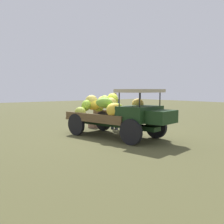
{
  "coord_description": "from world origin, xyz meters",
  "views": [
    {
      "loc": [
        8.01,
        -6.26,
        1.86
      ],
      "look_at": [
        0.11,
        -0.05,
        0.97
      ],
      "focal_mm": 40.7,
      "sensor_mm": 36.0,
      "label": 1
    }
  ],
  "objects_px": {
    "wooden_crate": "(94,123)",
    "loose_banana_bunch": "(121,122)",
    "farmer": "(114,109)",
    "truck": "(119,112)"
  },
  "relations": [
    {
      "from": "wooden_crate",
      "to": "loose_banana_bunch",
      "type": "distance_m",
      "value": 1.41
    },
    {
      "from": "farmer",
      "to": "loose_banana_bunch",
      "type": "distance_m",
      "value": 1.29
    },
    {
      "from": "wooden_crate",
      "to": "farmer",
      "type": "bearing_deg",
      "value": 23.0
    },
    {
      "from": "truck",
      "to": "loose_banana_bunch",
      "type": "xyz_separation_m",
      "value": [
        -2.25,
        2.03,
        -0.8
      ]
    },
    {
      "from": "truck",
      "to": "wooden_crate",
      "type": "xyz_separation_m",
      "value": [
        -2.75,
        0.71,
        -0.76
      ]
    },
    {
      "from": "wooden_crate",
      "to": "loose_banana_bunch",
      "type": "bearing_deg",
      "value": 69.66
    },
    {
      "from": "farmer",
      "to": "truck",
      "type": "bearing_deg",
      "value": 47.89
    },
    {
      "from": "farmer",
      "to": "loose_banana_bunch",
      "type": "relative_size",
      "value": 3.38
    },
    {
      "from": "farmer",
      "to": "wooden_crate",
      "type": "bearing_deg",
      "value": -75.23
    },
    {
      "from": "loose_banana_bunch",
      "to": "truck",
      "type": "bearing_deg",
      "value": -42.07
    }
  ]
}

